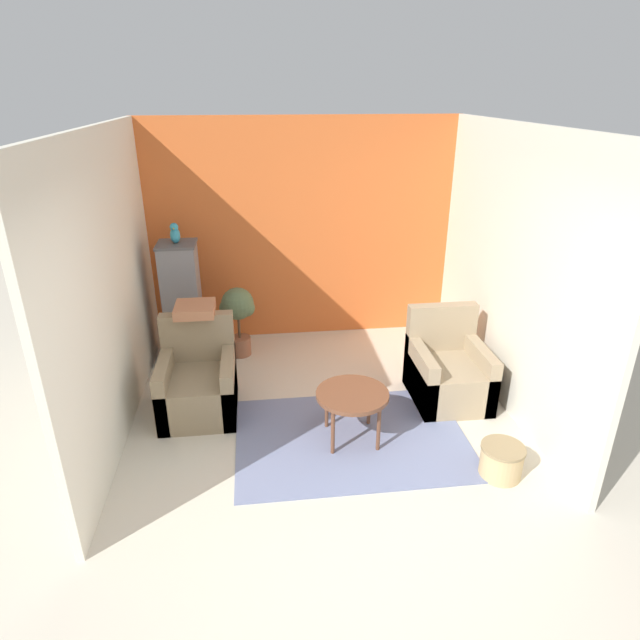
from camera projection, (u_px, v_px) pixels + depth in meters
ground_plane at (350, 536)px, 3.93m from camera, size 20.00×20.00×0.00m
wall_back_accent at (302, 232)px, 6.65m from camera, size 3.86×0.06×2.73m
wall_left at (110, 289)px, 4.79m from camera, size 0.06×3.57×2.73m
wall_right at (513, 272)px, 5.21m from camera, size 0.06×3.57×2.73m
area_rug at (351, 438)px, 5.01m from camera, size 2.14×1.51×0.01m
coffee_table at (352, 397)px, 4.83m from camera, size 0.67×0.67×0.50m
armchair_left at (199, 384)px, 5.35m from camera, size 0.73×0.83×0.94m
armchair_right at (448, 372)px, 5.57m from camera, size 0.73×0.83×0.94m
birdcage at (183, 306)px, 6.25m from camera, size 0.59×0.59×1.43m
parrot at (175, 234)px, 5.90m from camera, size 0.11×0.20×0.24m
potted_plant at (238, 312)px, 6.36m from camera, size 0.42×0.39×0.86m
wicker_basket at (501, 460)px, 4.49m from camera, size 0.37×0.37×0.28m
throw_pillow at (195, 309)px, 5.34m from camera, size 0.39×0.39×0.10m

